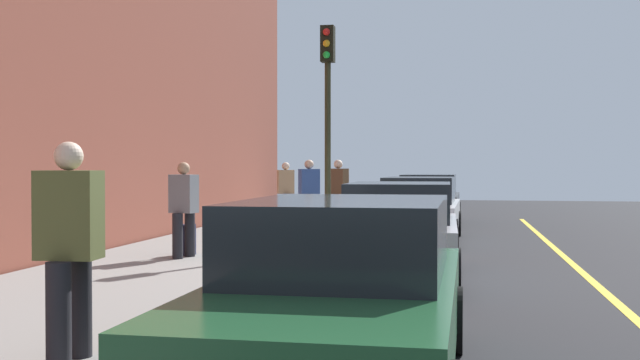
% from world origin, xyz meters
% --- Properties ---
extents(ground_plane, '(56.00, 56.00, 0.00)m').
position_xyz_m(ground_plane, '(0.00, 0.00, 0.00)').
color(ground_plane, black).
extents(sidewalk, '(28.00, 4.60, 0.15)m').
position_xyz_m(sidewalk, '(0.00, -3.30, 0.07)').
color(sidewalk, gray).
rests_on(sidewalk, ground).
extents(lane_stripe_centre, '(28.00, 0.14, 0.01)m').
position_xyz_m(lane_stripe_centre, '(0.00, 3.20, 0.00)').
color(lane_stripe_centre, gold).
rests_on(lane_stripe_centre, ground).
extents(parked_car_charcoal, '(4.50, 1.95, 1.51)m').
position_xyz_m(parked_car_charcoal, '(-11.32, 0.23, 0.76)').
color(parked_car_charcoal, black).
rests_on(parked_car_charcoal, ground).
extents(parked_car_white, '(4.69, 1.98, 1.51)m').
position_xyz_m(parked_car_white, '(-5.94, 0.23, 0.76)').
color(parked_car_white, black).
rests_on(parked_car_white, ground).
extents(parked_car_silver, '(4.23, 1.95, 1.51)m').
position_xyz_m(parked_car_silver, '(0.14, 0.23, 0.76)').
color(parked_car_silver, black).
rests_on(parked_car_silver, ground).
extents(parked_car_green, '(4.57, 1.93, 1.51)m').
position_xyz_m(parked_car_green, '(6.34, 0.25, 0.76)').
color(parked_car_green, black).
rests_on(parked_car_green, ground).
extents(pedestrian_brown_coat, '(0.56, 0.57, 1.79)m').
position_xyz_m(pedestrian_brown_coat, '(-7.84, -2.02, 1.11)').
color(pedestrian_brown_coat, black).
rests_on(pedestrian_brown_coat, sidewalk).
extents(pedestrian_olive_coat, '(0.61, 0.52, 1.84)m').
position_xyz_m(pedestrian_olive_coat, '(6.51, -2.00, 1.13)').
color(pedestrian_olive_coat, black).
rests_on(pedestrian_olive_coat, sidewalk).
extents(pedestrian_grey_coat, '(0.55, 0.52, 1.70)m').
position_xyz_m(pedestrian_grey_coat, '(-0.60, -3.65, 1.06)').
color(pedestrian_grey_coat, black).
rests_on(pedestrian_grey_coat, sidewalk).
extents(pedestrian_tan_coat, '(0.54, 0.55, 1.74)m').
position_xyz_m(pedestrian_tan_coat, '(-9.57, -3.85, 1.08)').
color(pedestrian_tan_coat, black).
rests_on(pedestrian_tan_coat, sidewalk).
extents(pedestrian_blue_coat, '(0.54, 0.57, 1.79)m').
position_xyz_m(pedestrian_blue_coat, '(-6.56, -2.56, 1.10)').
color(pedestrian_blue_coat, black).
rests_on(pedestrian_blue_coat, sidewalk).
extents(traffic_light_pole, '(0.35, 0.26, 4.35)m').
position_xyz_m(traffic_light_pole, '(-2.35, -1.36, 3.09)').
color(traffic_light_pole, '#2D2D19').
rests_on(traffic_light_pole, sidewalk).
extents(rolling_suitcase, '(0.34, 0.22, 0.92)m').
position_xyz_m(rolling_suitcase, '(-0.95, -3.72, 0.44)').
color(rolling_suitcase, '#191E38').
rests_on(rolling_suitcase, sidewalk).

